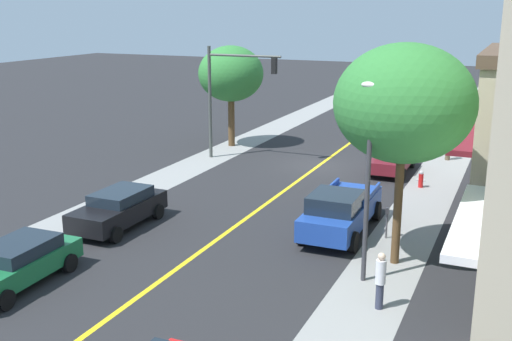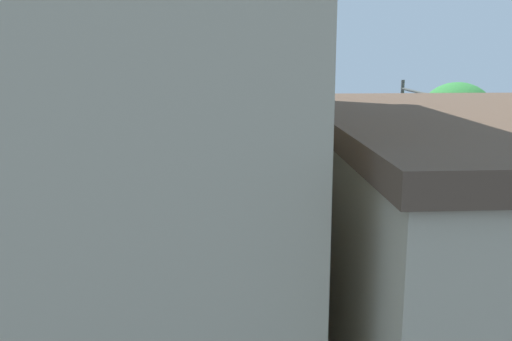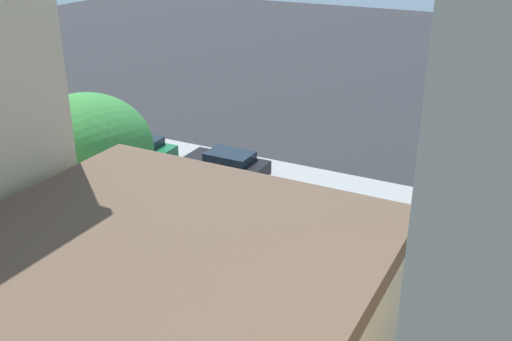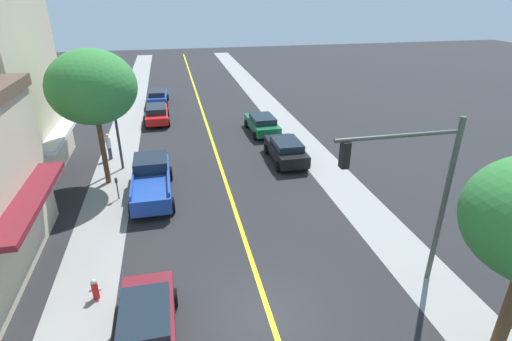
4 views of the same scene
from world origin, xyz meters
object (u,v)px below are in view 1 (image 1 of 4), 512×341
object	(u,v)px
black_sedan_right_curb	(119,208)
green_sedan_right_curb	(16,262)
pedestrian_teal_shirt	(448,144)
traffic_light_mast	(230,86)
pedestrian_white_shirt	(380,279)
street_lamp	(369,162)
street_tree_left_near	(404,104)
street_tree_right_corner	(231,74)
maroon_sedan_left_curb	(392,158)
fire_hydrant	(421,179)
blue_pickup_truck	(341,210)
parking_meter	(387,218)

from	to	relation	value
black_sedan_right_curb	green_sedan_right_curb	xyz separation A→B (m)	(-0.25, 5.93, -0.05)
pedestrian_teal_shirt	traffic_light_mast	bearing A→B (deg)	-130.12
pedestrian_white_shirt	street_lamp	bearing A→B (deg)	-160.28
street_tree_left_near	street_tree_right_corner	distance (m)	20.46
street_tree_left_near	street_tree_right_corner	world-z (taller)	street_tree_left_near
maroon_sedan_left_curb	black_sedan_right_curb	xyz separation A→B (m)	(8.53, 13.38, 0.03)
street_tree_right_corner	pedestrian_white_shirt	size ratio (longest dim) A/B	3.61
fire_hydrant	pedestrian_white_shirt	size ratio (longest dim) A/B	0.49
maroon_sedan_left_curb	pedestrian_teal_shirt	size ratio (longest dim) A/B	2.43
street_lamp	maroon_sedan_left_curb	xyz separation A→B (m)	(2.05, -14.46, -3.31)
street_tree_left_near	black_sedan_right_curb	bearing A→B (deg)	4.25
street_lamp	pedestrian_white_shirt	world-z (taller)	street_lamp
green_sedan_right_curb	black_sedan_right_curb	bearing A→B (deg)	-179.55
street_lamp	green_sedan_right_curb	xyz separation A→B (m)	(10.33, 4.86, -3.32)
black_sedan_right_curb	blue_pickup_truck	xyz separation A→B (m)	(-8.59, -2.97, 0.14)
street_tree_left_near	pedestrian_white_shirt	distance (m)	6.01
fire_hydrant	pedestrian_white_shirt	world-z (taller)	pedestrian_white_shirt
fire_hydrant	parking_meter	xyz separation A→B (m)	(0.07, 7.82, 0.41)
maroon_sedan_left_curb	pedestrian_white_shirt	world-z (taller)	pedestrian_white_shirt
pedestrian_white_shirt	green_sedan_right_curb	bearing A→B (deg)	-82.75
black_sedan_right_curb	traffic_light_mast	bearing A→B (deg)	-175.76
traffic_light_mast	street_lamp	world-z (taller)	traffic_light_mast
fire_hydrant	traffic_light_mast	distance (m)	12.23
street_tree_left_near	pedestrian_white_shirt	world-z (taller)	street_tree_left_near
black_sedan_right_curb	pedestrian_white_shirt	xyz separation A→B (m)	(-11.51, 2.85, 0.16)
street_tree_left_near	parking_meter	xyz separation A→B (m)	(0.80, -2.28, -4.87)
street_tree_left_near	green_sedan_right_curb	size ratio (longest dim) A/B	1.68
traffic_light_mast	maroon_sedan_left_curb	xyz separation A→B (m)	(-9.49, -0.90, -3.62)
fire_hydrant	black_sedan_right_curb	bearing A→B (deg)	46.17
street_tree_left_near	green_sedan_right_curb	xyz separation A→B (m)	(10.99, 6.77, -4.95)
pedestrian_teal_shirt	green_sedan_right_curb	bearing A→B (deg)	-87.68
pedestrian_teal_shirt	pedestrian_white_shirt	size ratio (longest dim) A/B	1.00
street_tree_left_near	fire_hydrant	size ratio (longest dim) A/B	8.83
fire_hydrant	pedestrian_teal_shirt	bearing A→B (deg)	-94.34
blue_pickup_truck	pedestrian_white_shirt	xyz separation A→B (m)	(-2.92, 5.82, 0.02)
street_tree_left_near	traffic_light_mast	world-z (taller)	street_tree_left_near
fire_hydrant	maroon_sedan_left_curb	world-z (taller)	maroon_sedan_left_curb
fire_hydrant	pedestrian_white_shirt	xyz separation A→B (m)	(-1.01, 13.79, 0.54)
pedestrian_teal_shirt	pedestrian_white_shirt	distance (m)	20.40
street_tree_right_corner	traffic_light_mast	world-z (taller)	traffic_light_mast
blue_pickup_truck	street_tree_left_near	bearing A→B (deg)	50.42
fire_hydrant	parking_meter	bearing A→B (deg)	89.52
street_tree_left_near	pedestrian_white_shirt	size ratio (longest dim) A/B	4.29
street_lamp	pedestrian_white_shirt	size ratio (longest dim) A/B	3.68
street_lamp	black_sedan_right_curb	size ratio (longest dim) A/B	1.44
street_tree_left_near	pedestrian_teal_shirt	xyz separation A→B (m)	(0.23, -16.71, -4.76)
street_tree_right_corner	blue_pickup_truck	bearing A→B (deg)	130.79
traffic_light_mast	street_lamp	distance (m)	17.80
fire_hydrant	green_sedan_right_curb	world-z (taller)	green_sedan_right_curb
street_lamp	blue_pickup_truck	xyz separation A→B (m)	(1.98, -4.05, -3.14)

